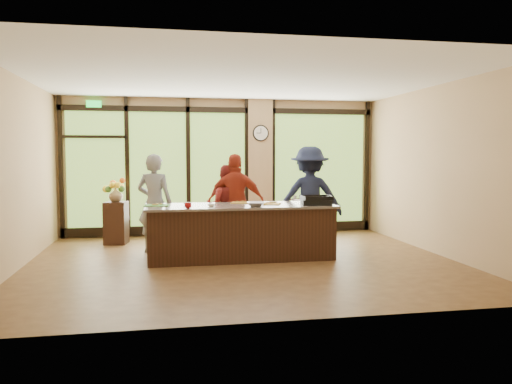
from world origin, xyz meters
name	(u,v)px	position (x,y,z in m)	size (l,w,h in m)	color
floor	(243,262)	(0.00, 0.00, 0.00)	(7.00, 7.00, 0.00)	#4C311B
ceiling	(243,79)	(0.00, 0.00, 3.00)	(7.00, 7.00, 0.00)	silver
back_wall	(222,167)	(0.00, 3.00, 1.50)	(7.00, 7.00, 0.00)	tan
left_wall	(14,173)	(-3.50, 0.00, 1.50)	(6.00, 6.00, 0.00)	tan
right_wall	(439,170)	(3.50, 0.00, 1.50)	(6.00, 6.00, 0.00)	tan
window_wall	(230,172)	(0.16, 2.95, 1.39)	(6.90, 0.12, 3.00)	tan
island_base	(240,233)	(0.00, 0.30, 0.44)	(3.10, 1.00, 0.88)	black
countertop	(240,206)	(0.00, 0.30, 0.90)	(3.20, 1.10, 0.04)	slate
wall_clock	(261,133)	(0.85, 2.87, 2.25)	(0.36, 0.04, 0.36)	black
cook_left	(155,203)	(-1.45, 1.08, 0.90)	(0.65, 0.43, 1.79)	gray
cook_midleft	(226,207)	(-0.14, 1.14, 0.79)	(0.77, 0.60, 1.58)	maroon
cook_midright	(236,202)	(0.02, 1.01, 0.89)	(1.05, 0.44, 1.79)	maroon
cook_right	(310,197)	(1.45, 1.06, 0.96)	(1.25, 0.72, 1.93)	#161C32
roasting_pan	(316,202)	(1.28, 0.08, 0.96)	(0.49, 0.38, 0.09)	black
mixing_bowl	(256,204)	(0.21, -0.02, 0.96)	(0.30, 0.30, 0.07)	silver
cutting_board_left	(157,205)	(-1.40, 0.41, 0.93)	(0.41, 0.31, 0.01)	#459235
cutting_board_center	(242,203)	(0.08, 0.62, 0.93)	(0.37, 0.28, 0.01)	gold
cutting_board_right	(268,204)	(0.49, 0.33, 0.93)	(0.41, 0.31, 0.01)	gold
prep_bowl_near	(188,204)	(-0.89, 0.44, 0.94)	(0.14, 0.14, 0.04)	white
prep_bowl_mid	(211,205)	(-0.51, 0.11, 0.94)	(0.12, 0.12, 0.04)	white
prep_bowl_far	(273,202)	(0.60, 0.43, 0.94)	(0.14, 0.14, 0.03)	white
red_ramekin	(188,206)	(-0.90, -0.10, 0.96)	(0.11, 0.11, 0.09)	#AB1112
flower_stand	(116,223)	(-2.23, 2.11, 0.42)	(0.42, 0.42, 0.84)	black
flower_vase	(116,194)	(-2.23, 2.11, 0.99)	(0.28, 0.28, 0.29)	olive
bar_cart	(303,210)	(1.81, 2.75, 0.52)	(0.72, 0.59, 0.86)	black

